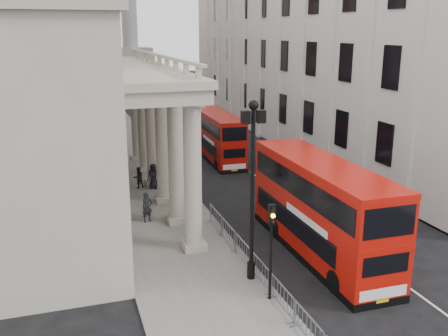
{
  "coord_description": "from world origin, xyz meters",
  "views": [
    {
      "loc": [
        -8.28,
        -15.7,
        11.26
      ],
      "look_at": [
        0.93,
        12.84,
        3.01
      ],
      "focal_mm": 40.0,
      "sensor_mm": 36.0,
      "label": 1
    }
  ],
  "objects_px": {
    "lamp_post_mid": "(174,120)",
    "pedestrian_b": "(138,177)",
    "bus_far": "(218,136)",
    "monument_column": "(129,7)",
    "traffic_light": "(271,234)",
    "lamp_post_south": "(252,180)",
    "pedestrian_c": "(153,176)",
    "bus_near": "(320,207)",
    "lamp_post_north": "(141,95)",
    "pedestrian_a": "(147,207)"
  },
  "relations": [
    {
      "from": "lamp_post_mid",
      "to": "pedestrian_b",
      "type": "relative_size",
      "value": 5.33
    },
    {
      "from": "bus_far",
      "to": "pedestrian_b",
      "type": "relative_size",
      "value": 6.28
    },
    {
      "from": "lamp_post_mid",
      "to": "monument_column",
      "type": "bearing_deg",
      "value": 84.76
    },
    {
      "from": "monument_column",
      "to": "traffic_light",
      "type": "distance_m",
      "value": 91.17
    },
    {
      "from": "lamp_post_south",
      "to": "pedestrian_c",
      "type": "xyz_separation_m",
      "value": [
        -1.86,
        15.07,
        -3.86
      ]
    },
    {
      "from": "bus_near",
      "to": "traffic_light",
      "type": "bearing_deg",
      "value": -138.87
    },
    {
      "from": "lamp_post_mid",
      "to": "bus_far",
      "type": "xyz_separation_m",
      "value": [
        5.3,
        6.14,
        -2.71
      ]
    },
    {
      "from": "lamp_post_north",
      "to": "traffic_light",
      "type": "height_order",
      "value": "lamp_post_north"
    },
    {
      "from": "bus_far",
      "to": "pedestrian_c",
      "type": "distance_m",
      "value": 10.13
    },
    {
      "from": "pedestrian_c",
      "to": "lamp_post_north",
      "type": "bearing_deg",
      "value": 113.97
    },
    {
      "from": "lamp_post_mid",
      "to": "bus_far",
      "type": "distance_m",
      "value": 8.55
    },
    {
      "from": "lamp_post_mid",
      "to": "bus_near",
      "type": "xyz_separation_m",
      "value": [
        4.41,
        -14.3,
        -2.33
      ]
    },
    {
      "from": "pedestrian_c",
      "to": "lamp_post_south",
      "type": "bearing_deg",
      "value": -52.7
    },
    {
      "from": "lamp_post_mid",
      "to": "pedestrian_b",
      "type": "bearing_deg",
      "value": -171.61
    },
    {
      "from": "traffic_light",
      "to": "bus_far",
      "type": "relative_size",
      "value": 0.44
    },
    {
      "from": "pedestrian_a",
      "to": "pedestrian_b",
      "type": "bearing_deg",
      "value": 66.94
    },
    {
      "from": "traffic_light",
      "to": "bus_near",
      "type": "relative_size",
      "value": 0.38
    },
    {
      "from": "lamp_post_south",
      "to": "pedestrian_a",
      "type": "relative_size",
      "value": 4.57
    },
    {
      "from": "monument_column",
      "to": "lamp_post_south",
      "type": "bearing_deg",
      "value": -94.29
    },
    {
      "from": "lamp_post_south",
      "to": "pedestrian_b",
      "type": "bearing_deg",
      "value": 100.52
    },
    {
      "from": "lamp_post_mid",
      "to": "pedestrian_c",
      "type": "relative_size",
      "value": 4.46
    },
    {
      "from": "lamp_post_south",
      "to": "lamp_post_north",
      "type": "distance_m",
      "value": 32.0
    },
    {
      "from": "lamp_post_north",
      "to": "traffic_light",
      "type": "xyz_separation_m",
      "value": [
        0.1,
        -34.02,
        -1.8
      ]
    },
    {
      "from": "lamp_post_north",
      "to": "bus_far",
      "type": "distance_m",
      "value": 11.52
    },
    {
      "from": "lamp_post_mid",
      "to": "traffic_light",
      "type": "distance_m",
      "value": 18.11
    },
    {
      "from": "pedestrian_b",
      "to": "lamp_post_mid",
      "type": "bearing_deg",
      "value": 178.16
    },
    {
      "from": "lamp_post_mid",
      "to": "traffic_light",
      "type": "relative_size",
      "value": 1.93
    },
    {
      "from": "lamp_post_south",
      "to": "lamp_post_north",
      "type": "relative_size",
      "value": 1.0
    },
    {
      "from": "bus_near",
      "to": "monument_column",
      "type": "bearing_deg",
      "value": 88.96
    },
    {
      "from": "lamp_post_south",
      "to": "pedestrian_c",
      "type": "distance_m",
      "value": 15.67
    },
    {
      "from": "monument_column",
      "to": "lamp_post_mid",
      "type": "height_order",
      "value": "monument_column"
    },
    {
      "from": "lamp_post_mid",
      "to": "pedestrian_c",
      "type": "bearing_deg",
      "value": -153.58
    },
    {
      "from": "lamp_post_north",
      "to": "traffic_light",
      "type": "bearing_deg",
      "value": -89.83
    },
    {
      "from": "bus_far",
      "to": "traffic_light",
      "type": "bearing_deg",
      "value": -100.35
    },
    {
      "from": "monument_column",
      "to": "traffic_light",
      "type": "relative_size",
      "value": 12.6
    },
    {
      "from": "lamp_post_south",
      "to": "pedestrian_a",
      "type": "distance_m",
      "value": 10.05
    },
    {
      "from": "lamp_post_mid",
      "to": "bus_far",
      "type": "relative_size",
      "value": 0.85
    },
    {
      "from": "monument_column",
      "to": "pedestrian_c",
      "type": "bearing_deg",
      "value": -96.62
    },
    {
      "from": "lamp_post_south",
      "to": "lamp_post_north",
      "type": "xyz_separation_m",
      "value": [
        0.0,
        32.0,
        0.0
      ]
    },
    {
      "from": "lamp_post_south",
      "to": "traffic_light",
      "type": "bearing_deg",
      "value": -87.16
    },
    {
      "from": "monument_column",
      "to": "pedestrian_b",
      "type": "height_order",
      "value": "monument_column"
    },
    {
      "from": "pedestrian_b",
      "to": "lamp_post_north",
      "type": "bearing_deg",
      "value": -110.21
    },
    {
      "from": "pedestrian_a",
      "to": "traffic_light",
      "type": "bearing_deg",
      "value": -90.65
    },
    {
      "from": "monument_column",
      "to": "traffic_light",
      "type": "xyz_separation_m",
      "value": [
        -6.5,
        -90.02,
        -12.88
      ]
    },
    {
      "from": "pedestrian_a",
      "to": "lamp_post_north",
      "type": "bearing_deg",
      "value": 62.85
    },
    {
      "from": "monument_column",
      "to": "pedestrian_a",
      "type": "xyz_separation_m",
      "value": [
        -10.0,
        -79.38,
        -14.95
      ]
    },
    {
      "from": "lamp_post_north",
      "to": "traffic_light",
      "type": "distance_m",
      "value": 34.07
    },
    {
      "from": "monument_column",
      "to": "bus_near",
      "type": "xyz_separation_m",
      "value": [
        -2.19,
        -86.3,
        -13.4
      ]
    },
    {
      "from": "bus_near",
      "to": "lamp_post_south",
      "type": "bearing_deg",
      "value": -158.58
    },
    {
      "from": "bus_near",
      "to": "pedestrian_b",
      "type": "height_order",
      "value": "bus_near"
    }
  ]
}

